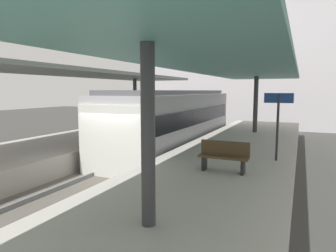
{
  "coord_description": "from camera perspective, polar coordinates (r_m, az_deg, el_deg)",
  "views": [
    {
      "loc": [
        6.1,
        -9.25,
        3.28
      ],
      "look_at": [
        0.48,
        3.36,
        1.66
      ],
      "focal_mm": 32.07,
      "sensor_mm": 36.0,
      "label": 1
    }
  ],
  "objects": [
    {
      "name": "ground_plane",
      "position": [
        11.55,
        -9.14,
        -9.87
      ],
      "size": [
        80.0,
        80.0,
        0.0
      ],
      "primitive_type": "plane",
      "color": "#383835"
    },
    {
      "name": "track_ballast",
      "position": [
        11.53,
        -9.15,
        -9.4
      ],
      "size": [
        3.2,
        28.0,
        0.2
      ],
      "primitive_type": "cube",
      "color": "#59544C",
      "rests_on": "ground_plane"
    },
    {
      "name": "rail_near_side",
      "position": [
        11.88,
        -12.1,
        -8.12
      ],
      "size": [
        0.08,
        28.0,
        0.14
      ],
      "primitive_type": "cube",
      "color": "slate",
      "rests_on": "track_ballast"
    },
    {
      "name": "canopy_right",
      "position": [
        10.92,
        12.02,
        10.86
      ],
      "size": [
        4.18,
        21.0,
        3.22
      ],
      "color": "#333335",
      "rests_on": "platform_right"
    },
    {
      "name": "platform_sign",
      "position": [
        10.33,
        20.21,
        2.65
      ],
      "size": [
        0.9,
        0.08,
        2.21
      ],
      "color": "#262628",
      "rests_on": "platform_right"
    },
    {
      "name": "canopy_left",
      "position": [
        14.56,
        -19.14,
        9.55
      ],
      "size": [
        4.18,
        21.0,
        3.21
      ],
      "color": "#333335",
      "rests_on": "platform_left"
    },
    {
      "name": "station_building_backdrop",
      "position": [
        29.81,
        13.96,
        10.8
      ],
      "size": [
        18.0,
        6.0,
        11.0
      ],
      "primitive_type": "cube",
      "color": "#B7B2B7",
      "rests_on": "ground_plane"
    },
    {
      "name": "rail_far_side",
      "position": [
        11.11,
        -6.01,
        -9.04
      ],
      "size": [
        0.08,
        28.0,
        0.14
      ],
      "primitive_type": "cube",
      "color": "slate",
      "rests_on": "track_ballast"
    },
    {
      "name": "commuter_train",
      "position": [
        15.88,
        1.3,
        1.1
      ],
      "size": [
        2.78,
        11.93,
        3.1
      ],
      "color": "#ADADB2",
      "rests_on": "track_ballast"
    },
    {
      "name": "platform_left",
      "position": [
        13.83,
        -22.54,
        -5.41
      ],
      "size": [
        4.4,
        28.0,
        1.0
      ],
      "primitive_type": "cube",
      "color": "#ADA8A0",
      "rests_on": "ground_plane"
    },
    {
      "name": "platform_bench",
      "position": [
        8.66,
        10.58,
        -5.51
      ],
      "size": [
        1.4,
        0.41,
        0.86
      ],
      "color": "black",
      "rests_on": "platform_right"
    },
    {
      "name": "platform_right",
      "position": [
        9.93,
        9.79,
        -9.66
      ],
      "size": [
        4.4,
        28.0,
        1.0
      ],
      "primitive_type": "cube",
      "color": "#ADA8A0",
      "rests_on": "ground_plane"
    }
  ]
}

